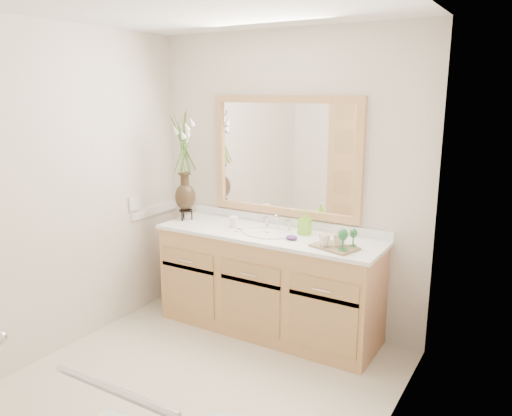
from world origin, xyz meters
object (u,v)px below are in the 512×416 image
Objects in this scene: flower_vase at (184,153)px; soap_bottle at (305,224)px; tray at (334,247)px; tumbler at (234,222)px.

soap_bottle is (1.08, 0.12, -0.50)m from flower_vase.
flower_vase reaches higher than tray.
soap_bottle is at bearing 6.44° from flower_vase.
tray is (0.93, -0.11, -0.04)m from tumbler.
tumbler is at bearing 1.04° from flower_vase.
tray is at bearing -3.87° from flower_vase.
flower_vase is 0.73m from tumbler.
tray is (0.34, -0.22, -0.08)m from soap_bottle.
flower_vase is 5.07× the size of soap_bottle.
tumbler reaches higher than tray.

